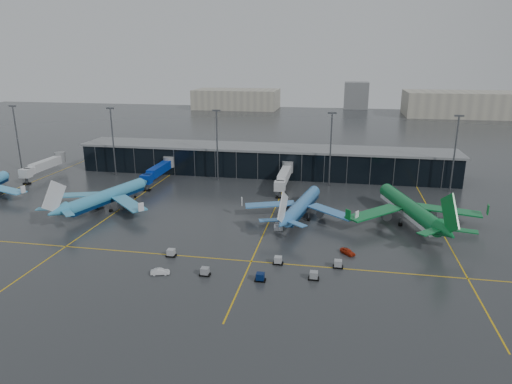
% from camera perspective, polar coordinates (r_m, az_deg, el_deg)
% --- Properties ---
extents(ground, '(600.00, 600.00, 0.00)m').
position_cam_1_polar(ground, '(117.28, -4.02, -5.17)').
color(ground, '#282B2D').
rests_on(ground, ground).
extents(terminal_pier, '(142.00, 17.00, 10.70)m').
position_cam_1_polar(terminal_pier, '(173.81, 1.01, 4.00)').
color(terminal_pier, black).
rests_on(terminal_pier, ground).
extents(jet_bridges, '(94.00, 27.50, 7.20)m').
position_cam_1_polar(jet_bridges, '(165.66, -12.14, 2.68)').
color(jet_bridges, '#595B60').
rests_on(jet_bridges, ground).
extents(flood_masts, '(203.00, 0.50, 25.50)m').
position_cam_1_polar(flood_masts, '(159.74, 2.09, 5.94)').
color(flood_masts, '#595B60').
rests_on(flood_masts, ground).
extents(distant_hangars, '(260.00, 71.00, 22.00)m').
position_cam_1_polar(distant_hangars, '(377.63, 14.03, 10.92)').
color(distant_hangars, '#B2AD99').
rests_on(distant_hangars, ground).
extents(taxi_lines, '(220.00, 120.00, 0.02)m').
position_cam_1_polar(taxi_lines, '(125.08, 1.64, -3.71)').
color(taxi_lines, gold).
rests_on(taxi_lines, ground).
extents(airliner_arkefly, '(45.32, 48.72, 12.45)m').
position_cam_1_polar(airliner_arkefly, '(140.48, -18.17, 0.41)').
color(airliner_arkefly, '#3B97C4').
rests_on(airliner_arkefly, ground).
extents(airliner_klm_near, '(40.01, 43.70, 11.71)m').
position_cam_1_polar(airliner_klm_near, '(126.82, 5.75, -0.71)').
color(airliner_klm_near, '#3A7BBF').
rests_on(airliner_klm_near, ground).
extents(airliner_aer_lingus, '(50.23, 53.91, 13.72)m').
position_cam_1_polar(airliner_aer_lingus, '(128.66, 18.71, -0.81)').
color(airliner_aer_lingus, '#0C6C31').
rests_on(airliner_aer_lingus, ground).
extents(baggage_carts, '(39.41, 10.48, 1.70)m').
position_cam_1_polar(baggage_carts, '(97.59, 0.51, -9.34)').
color(baggage_carts, black).
rests_on(baggage_carts, ground).
extents(mobile_airstair, '(2.66, 3.50, 3.45)m').
position_cam_1_polar(mobile_airstair, '(119.78, 2.80, -4.28)').
color(mobile_airstair, silver).
rests_on(mobile_airstair, ground).
extents(service_van_red, '(3.87, 3.98, 1.35)m').
position_cam_1_polar(service_van_red, '(107.01, 11.38, -7.30)').
color(service_van_red, '#A7250C').
rests_on(service_van_red, ground).
extents(service_van_white, '(4.10, 2.36, 1.28)m').
position_cam_1_polar(service_van_white, '(97.93, -11.89, -9.71)').
color(service_van_white, silver).
rests_on(service_van_white, ground).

